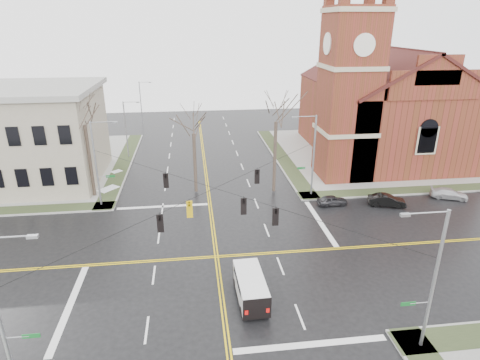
{
  "coord_description": "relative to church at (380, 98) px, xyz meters",
  "views": [
    {
      "loc": [
        -1.59,
        -28.79,
        18.19
      ],
      "look_at": [
        2.72,
        6.0,
        4.41
      ],
      "focal_mm": 30.0,
      "sensor_mm": 36.0,
      "label": 1
    }
  ],
  "objects": [
    {
      "name": "signal_pole_nw",
      "position": [
        -36.09,
        -13.28,
        -3.48
      ],
      "size": [
        2.75,
        0.22,
        9.0
      ],
      "color": "gray",
      "rests_on": "ground"
    },
    {
      "name": "signal_pole_se",
      "position": [
        -13.44,
        -36.28,
        -3.48
      ],
      "size": [
        2.75,
        0.22,
        9.0
      ],
      "color": "gray",
      "rests_on": "ground"
    },
    {
      "name": "parked_car_b",
      "position": [
        -6.13,
        -17.06,
        -7.8
      ],
      "size": [
        4.07,
        2.38,
        1.27
      ],
      "primitive_type": "imported",
      "rotation": [
        0.0,
        0.0,
        1.28
      ],
      "color": "black",
      "rests_on": "ground"
    },
    {
      "name": "signal_pole_sw",
      "position": [
        -36.09,
        -36.28,
        -3.48
      ],
      "size": [
        2.75,
        0.22,
        9.0
      ],
      "color": "gray",
      "rests_on": "ground"
    },
    {
      "name": "span_wires",
      "position": [
        -24.76,
        -24.78,
        -2.23
      ],
      "size": [
        23.02,
        23.02,
        0.03
      ],
      "color": "black",
      "rests_on": "ground"
    },
    {
      "name": "ground",
      "position": [
        -24.76,
        -24.78,
        -8.43
      ],
      "size": [
        120.0,
        120.0,
        0.0
      ],
      "primitive_type": "plane",
      "color": "black",
      "rests_on": "ground"
    },
    {
      "name": "civic_building_a",
      "position": [
        -46.76,
        -4.78,
        -2.93
      ],
      "size": [
        18.0,
        14.0,
        11.0
      ],
      "primitive_type": "cube",
      "color": "gray",
      "rests_on": "ground"
    },
    {
      "name": "road_markings",
      "position": [
        -24.76,
        -24.78,
        -8.43
      ],
      "size": [
        100.0,
        100.0,
        0.01
      ],
      "color": "gold",
      "rests_on": "ground"
    },
    {
      "name": "cargo_van",
      "position": [
        -22.77,
        -30.39,
        -7.35
      ],
      "size": [
        2.02,
        4.89,
        1.83
      ],
      "rotation": [
        0.0,
        0.0,
        0.03
      ],
      "color": "white",
      "rests_on": "ground"
    },
    {
      "name": "traffic_signals",
      "position": [
        -24.76,
        -25.45,
        -2.98
      ],
      "size": [
        8.21,
        8.26,
        1.3
      ],
      "color": "black",
      "rests_on": "ground"
    },
    {
      "name": "parked_car_c",
      "position": [
        1.65,
        -16.01,
        -7.87
      ],
      "size": [
        4.18,
        3.0,
        1.12
      ],
      "primitive_type": "imported",
      "rotation": [
        0.0,
        0.0,
        1.16
      ],
      "color": "#BDBDC0",
      "rests_on": "ground"
    },
    {
      "name": "streetlight_north_b",
      "position": [
        -35.42,
        23.22,
        -3.97
      ],
      "size": [
        2.3,
        0.2,
        8.0
      ],
      "color": "gray",
      "rests_on": "ground"
    },
    {
      "name": "streetlight_north_a",
      "position": [
        -35.42,
        3.22,
        -3.97
      ],
      "size": [
        2.3,
        0.2,
        8.0
      ],
      "color": "gray",
      "rests_on": "ground"
    },
    {
      "name": "parked_car_a",
      "position": [
        -11.8,
        -16.14,
        -7.89
      ],
      "size": [
        3.24,
        1.42,
        1.09
      ],
      "primitive_type": "imported",
      "rotation": [
        0.0,
        0.0,
        1.61
      ],
      "color": "black",
      "rests_on": "ground"
    },
    {
      "name": "sidewalks",
      "position": [
        -24.76,
        -24.78,
        -8.36
      ],
      "size": [
        80.0,
        80.0,
        0.17
      ],
      "color": "gray",
      "rests_on": "ground"
    },
    {
      "name": "church",
      "position": [
        0.0,
        0.0,
        0.0
      ],
      "size": [
        24.28,
        27.48,
        27.5
      ],
      "color": "#5F2D18",
      "rests_on": "ground"
    },
    {
      "name": "tree_nw_near",
      "position": [
        -26.15,
        -10.91,
        -1.03
      ],
      "size": [
        4.0,
        4.0,
        10.21
      ],
      "color": "#3D3027",
      "rests_on": "ground"
    },
    {
      "name": "signal_pole_ne",
      "position": [
        -13.44,
        -13.28,
        -3.48
      ],
      "size": [
        2.75,
        0.22,
        9.0
      ],
      "color": "gray",
      "rests_on": "ground"
    },
    {
      "name": "tree_nw_far",
      "position": [
        -37.49,
        -10.58,
        0.25
      ],
      "size": [
        4.0,
        4.0,
        12.0
      ],
      "color": "#3D3027",
      "rests_on": "ground"
    },
    {
      "name": "tree_ne",
      "position": [
        -17.28,
        -11.88,
        0.33
      ],
      "size": [
        4.0,
        4.0,
        12.12
      ],
      "color": "#3D3027",
      "rests_on": "ground"
    }
  ]
}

